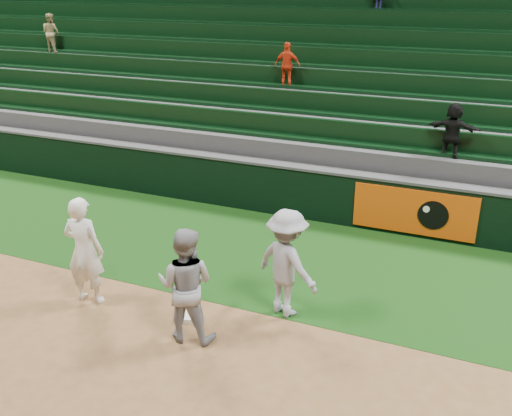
{
  "coord_description": "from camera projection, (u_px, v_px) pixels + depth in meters",
  "views": [
    {
      "loc": [
        4.28,
        -6.72,
        5.27
      ],
      "look_at": [
        0.46,
        2.3,
        1.3
      ],
      "focal_mm": 40.0,
      "sensor_mm": 36.0,
      "label": 1
    }
  ],
  "objects": [
    {
      "name": "stadium_seating",
      "position": [
        332.0,
        112.0,
        16.28
      ],
      "size": [
        36.0,
        5.95,
        5.45
      ],
      "color": "#363639",
      "rests_on": "ground"
    },
    {
      "name": "base_coach",
      "position": [
        287.0,
        263.0,
        9.3
      ],
      "size": [
        1.37,
        1.1,
        1.86
      ],
      "primitive_type": "imported",
      "rotation": [
        0.0,
        0.0,
        2.75
      ],
      "color": "#989BA5",
      "rests_on": "foul_grass"
    },
    {
      "name": "baserunner",
      "position": [
        186.0,
        285.0,
        8.66
      ],
      "size": [
        1.01,
        0.85,
        1.86
      ],
      "primitive_type": "imported",
      "rotation": [
        0.0,
        0.0,
        3.31
      ],
      "color": "#9799A1",
      "rests_on": "ground"
    },
    {
      "name": "ground",
      "position": [
        175.0,
        327.0,
        9.26
      ],
      "size": [
        70.0,
        70.0,
        0.0
      ],
      "primitive_type": "plane",
      "color": "brown",
      "rests_on": "ground"
    },
    {
      "name": "field_wall",
      "position": [
        287.0,
        189.0,
        13.45
      ],
      "size": [
        36.0,
        0.45,
        1.25
      ],
      "color": "black",
      "rests_on": "ground"
    },
    {
      "name": "first_base",
      "position": [
        187.0,
        316.0,
        9.48
      ],
      "size": [
        0.47,
        0.47,
        0.08
      ],
      "primitive_type": "cube",
      "rotation": [
        0.0,
        0.0,
        0.39
      ],
      "color": "white",
      "rests_on": "ground"
    },
    {
      "name": "first_baseman",
      "position": [
        84.0,
        251.0,
        9.66
      ],
      "size": [
        0.75,
        0.54,
        1.94
      ],
      "primitive_type": "imported",
      "rotation": [
        0.0,
        0.0,
        3.25
      ],
      "color": "white",
      "rests_on": "ground"
    },
    {
      "name": "foul_grass",
      "position": [
        249.0,
        251.0,
        11.82
      ],
      "size": [
        36.0,
        4.2,
        0.01
      ],
      "primitive_type": "cube",
      "color": "#0F330C",
      "rests_on": "ground"
    }
  ]
}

